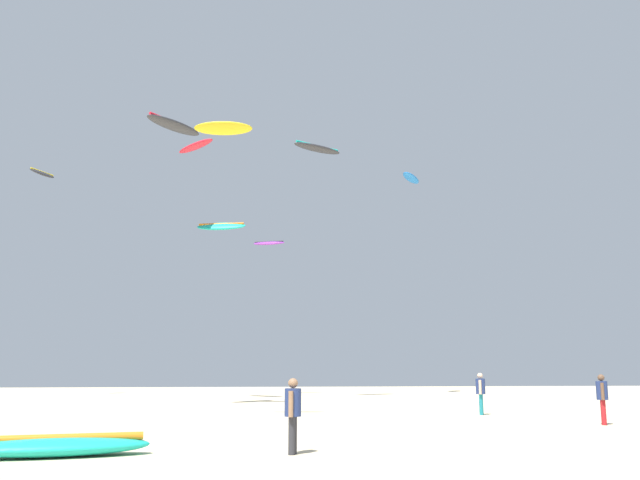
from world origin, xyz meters
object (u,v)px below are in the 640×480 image
kite_aloft_0 (269,243)px  kite_aloft_4 (174,125)px  person_midground (602,395)px  kite_aloft_1 (221,226)px  kite_aloft_3 (223,128)px  kite_grounded_near (56,446)px  kite_aloft_6 (196,146)px  person_left (481,390)px  kite_aloft_5 (317,148)px  kite_aloft_2 (42,173)px  kite_aloft_7 (411,178)px  person_foreground (293,410)px

kite_aloft_0 → kite_aloft_4: (-5.42, -15.17, 3.25)m
person_midground → kite_aloft_1: (-13.23, 13.73, 8.29)m
kite_aloft_3 → person_midground: bearing=-13.8°
kite_grounded_near → kite_aloft_4: bearing=89.6°
kite_grounded_near → kite_aloft_6: kite_aloft_6 is taller
person_left → kite_grounded_near: (-13.46, -11.99, -0.75)m
kite_aloft_3 → kite_aloft_5: bearing=72.6°
kite_aloft_0 → kite_aloft_2: kite_aloft_2 is taller
kite_aloft_0 → kite_aloft_1: 13.54m
kite_aloft_5 → kite_aloft_3: bearing=-107.4°
kite_aloft_4 → kite_aloft_5: (8.28, 8.91, 1.98)m
person_midground → kite_aloft_5: kite_aloft_5 is taller
kite_aloft_0 → kite_aloft_1: (-2.97, -13.13, -1.52)m
kite_aloft_4 → kite_aloft_7: size_ratio=0.99×
kite_aloft_6 → person_left: bearing=-46.2°
person_left → kite_aloft_4: bearing=176.5°
person_foreground → person_midground: 12.78m
kite_aloft_0 → kite_grounded_near: bearing=-99.4°
kite_aloft_4 → kite_aloft_7: kite_aloft_7 is taller
person_left → kite_aloft_0: bearing=132.4°
kite_grounded_near → kite_aloft_2: 37.32m
kite_aloft_5 → kite_aloft_6: (-7.70, -2.07, -0.80)m
person_left → kite_aloft_1: (-10.87, 8.47, 8.28)m
kite_aloft_3 → person_left: bearing=11.3°
kite_aloft_3 → kite_aloft_7: bearing=60.8°
kite_grounded_near → kite_aloft_7: bearing=64.3°
kite_aloft_4 → kite_aloft_0: bearing=70.3°
kite_aloft_1 → person_foreground: bearing=-83.3°
kite_aloft_0 → kite_aloft_4: bearing=-109.7°
kite_grounded_near → kite_aloft_3: kite_aloft_3 is taller
kite_grounded_near → kite_aloft_4: kite_aloft_4 is taller
kite_aloft_2 → person_foreground: bearing=-64.8°
person_midground → kite_aloft_0: kite_aloft_0 is taller
kite_grounded_near → kite_aloft_0: (5.56, 33.59, 10.54)m
kite_grounded_near → kite_aloft_4: 23.01m
kite_aloft_3 → kite_aloft_0: bearing=83.7°
kite_aloft_7 → kite_aloft_1: bearing=-136.0°
person_left → kite_aloft_7: (2.74, 21.62, 15.00)m
person_foreground → kite_grounded_near: 5.07m
kite_aloft_5 → kite_aloft_6: size_ratio=1.05×
person_left → kite_aloft_6: bearing=156.1°
kite_aloft_5 → kite_aloft_6: kite_aloft_5 is taller
kite_aloft_6 → kite_aloft_2: bearing=146.5°
person_foreground → kite_aloft_4: kite_aloft_4 is taller
kite_aloft_1 → kite_aloft_4: kite_aloft_4 is taller
kite_grounded_near → kite_aloft_6: size_ratio=1.17×
kite_grounded_near → kite_aloft_6: (0.73, 25.26, 14.96)m
kite_grounded_near → kite_aloft_4: (0.14, 18.42, 13.79)m
kite_aloft_4 → kite_aloft_5: kite_aloft_5 is taller
person_midground → kite_aloft_5: size_ratio=0.45×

